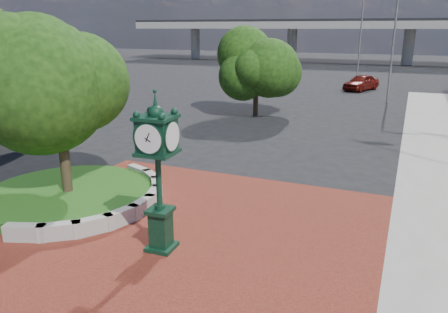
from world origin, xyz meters
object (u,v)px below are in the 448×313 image
at_px(post_clock, 158,167).
at_px(street_lamp_near, 397,38).
at_px(parked_car, 361,82).
at_px(street_lamp_far, 363,29).

bearing_deg(post_clock, street_lamp_near, 81.25).
distance_m(parked_car, street_lamp_far, 11.89).
relative_size(post_clock, street_lamp_near, 0.50).
height_order(post_clock, street_lamp_far, street_lamp_far).
bearing_deg(street_lamp_near, street_lamp_far, 104.47).
bearing_deg(street_lamp_far, street_lamp_near, -75.53).
distance_m(street_lamp_near, street_lamp_far, 18.19).
relative_size(post_clock, parked_car, 0.97).
relative_size(street_lamp_near, street_lamp_far, 0.90).
bearing_deg(street_lamp_near, parked_car, 114.24).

